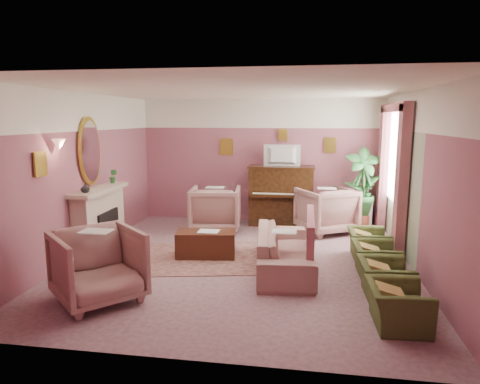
# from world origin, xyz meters

# --- Properties ---
(floor) EXTENTS (5.50, 6.00, 0.01)m
(floor) POSITION_xyz_m (0.00, 0.00, 0.00)
(floor) COLOR gray
(floor) RESTS_ON ground
(ceiling) EXTENTS (5.50, 6.00, 0.01)m
(ceiling) POSITION_xyz_m (0.00, 0.00, 2.80)
(ceiling) COLOR white
(ceiling) RESTS_ON wall_back
(wall_back) EXTENTS (5.50, 0.02, 2.80)m
(wall_back) POSITION_xyz_m (0.00, 3.00, 1.40)
(wall_back) COLOR #7D4D62
(wall_back) RESTS_ON floor
(wall_front) EXTENTS (5.50, 0.02, 2.80)m
(wall_front) POSITION_xyz_m (0.00, -3.00, 1.40)
(wall_front) COLOR #7D4D62
(wall_front) RESTS_ON floor
(wall_left) EXTENTS (0.02, 6.00, 2.80)m
(wall_left) POSITION_xyz_m (-2.75, 0.00, 1.40)
(wall_left) COLOR #7D4D62
(wall_left) RESTS_ON floor
(wall_right) EXTENTS (0.02, 6.00, 2.80)m
(wall_right) POSITION_xyz_m (2.75, 0.00, 1.40)
(wall_right) COLOR #7D4D62
(wall_right) RESTS_ON floor
(picture_rail_band) EXTENTS (5.50, 0.01, 0.65)m
(picture_rail_band) POSITION_xyz_m (0.00, 2.99, 2.47)
(picture_rail_band) COLOR white
(picture_rail_band) RESTS_ON wall_back
(stripe_panel) EXTENTS (0.01, 3.00, 2.15)m
(stripe_panel) POSITION_xyz_m (2.73, 1.30, 1.07)
(stripe_panel) COLOR #ABB593
(stripe_panel) RESTS_ON wall_right
(fireplace_surround) EXTENTS (0.30, 1.40, 1.10)m
(fireplace_surround) POSITION_xyz_m (-2.59, 0.20, 0.55)
(fireplace_surround) COLOR #C7B29A
(fireplace_surround) RESTS_ON floor
(fireplace_inset) EXTENTS (0.18, 0.72, 0.68)m
(fireplace_inset) POSITION_xyz_m (-2.49, 0.20, 0.40)
(fireplace_inset) COLOR black
(fireplace_inset) RESTS_ON floor
(fire_ember) EXTENTS (0.06, 0.54, 0.10)m
(fire_ember) POSITION_xyz_m (-2.45, 0.20, 0.22)
(fire_ember) COLOR #ED5008
(fire_ember) RESTS_ON floor
(mantel_shelf) EXTENTS (0.40, 1.55, 0.07)m
(mantel_shelf) POSITION_xyz_m (-2.56, 0.20, 1.12)
(mantel_shelf) COLOR #C7B29A
(mantel_shelf) RESTS_ON fireplace_surround
(hearth) EXTENTS (0.55, 1.50, 0.02)m
(hearth) POSITION_xyz_m (-2.39, 0.20, 0.01)
(hearth) COLOR #C7B29A
(hearth) RESTS_ON floor
(mirror_frame) EXTENTS (0.04, 0.72, 1.20)m
(mirror_frame) POSITION_xyz_m (-2.70, 0.20, 1.80)
(mirror_frame) COLOR #B49630
(mirror_frame) RESTS_ON wall_left
(mirror_glass) EXTENTS (0.01, 0.60, 1.06)m
(mirror_glass) POSITION_xyz_m (-2.67, 0.20, 1.80)
(mirror_glass) COLOR white
(mirror_glass) RESTS_ON wall_left
(sconce_shade) EXTENTS (0.20, 0.20, 0.16)m
(sconce_shade) POSITION_xyz_m (-2.62, -0.85, 1.98)
(sconce_shade) COLOR #FFBD91
(sconce_shade) RESTS_ON wall_left
(piano) EXTENTS (1.40, 0.60, 1.30)m
(piano) POSITION_xyz_m (0.50, 2.68, 0.65)
(piano) COLOR black
(piano) RESTS_ON floor
(piano_keyshelf) EXTENTS (1.30, 0.12, 0.06)m
(piano_keyshelf) POSITION_xyz_m (0.50, 2.33, 0.72)
(piano_keyshelf) COLOR black
(piano_keyshelf) RESTS_ON piano
(piano_keys) EXTENTS (1.20, 0.08, 0.02)m
(piano_keys) POSITION_xyz_m (0.50, 2.33, 0.76)
(piano_keys) COLOR white
(piano_keys) RESTS_ON piano
(piano_top) EXTENTS (1.45, 0.65, 0.04)m
(piano_top) POSITION_xyz_m (0.50, 2.68, 1.31)
(piano_top) COLOR black
(piano_top) RESTS_ON piano
(television) EXTENTS (0.80, 0.12, 0.48)m
(television) POSITION_xyz_m (0.50, 2.63, 1.60)
(television) COLOR black
(television) RESTS_ON piano
(print_back_left) EXTENTS (0.30, 0.03, 0.38)m
(print_back_left) POSITION_xyz_m (-0.80, 2.96, 1.72)
(print_back_left) COLOR #B49630
(print_back_left) RESTS_ON wall_back
(print_back_right) EXTENTS (0.26, 0.03, 0.34)m
(print_back_right) POSITION_xyz_m (1.55, 2.96, 1.78)
(print_back_right) COLOR #B49630
(print_back_right) RESTS_ON wall_back
(print_back_mid) EXTENTS (0.22, 0.03, 0.26)m
(print_back_mid) POSITION_xyz_m (0.50, 2.96, 2.00)
(print_back_mid) COLOR #B49630
(print_back_mid) RESTS_ON wall_back
(print_left_wall) EXTENTS (0.03, 0.28, 0.36)m
(print_left_wall) POSITION_xyz_m (-2.71, -1.20, 1.72)
(print_left_wall) COLOR #B49630
(print_left_wall) RESTS_ON wall_left
(window_blind) EXTENTS (0.03, 1.40, 1.80)m
(window_blind) POSITION_xyz_m (2.70, 1.55, 1.70)
(window_blind) COLOR silver
(window_blind) RESTS_ON wall_right
(curtain_left) EXTENTS (0.16, 0.34, 2.60)m
(curtain_left) POSITION_xyz_m (2.62, 0.63, 1.30)
(curtain_left) COLOR #9E545D
(curtain_left) RESTS_ON floor
(curtain_right) EXTENTS (0.16, 0.34, 2.60)m
(curtain_right) POSITION_xyz_m (2.62, 2.47, 1.30)
(curtain_right) COLOR #9E545D
(curtain_right) RESTS_ON floor
(pelmet) EXTENTS (0.16, 2.20, 0.16)m
(pelmet) POSITION_xyz_m (2.62, 1.55, 2.56)
(pelmet) COLOR #9E545D
(pelmet) RESTS_ON wall_right
(mantel_plant) EXTENTS (0.16, 0.16, 0.28)m
(mantel_plant) POSITION_xyz_m (-2.55, 0.75, 1.29)
(mantel_plant) COLOR #327E38
(mantel_plant) RESTS_ON mantel_shelf
(mantel_vase) EXTENTS (0.16, 0.16, 0.16)m
(mantel_vase) POSITION_xyz_m (-2.55, -0.30, 1.23)
(mantel_vase) COLOR white
(mantel_vase) RESTS_ON mantel_shelf
(area_rug) EXTENTS (2.80, 2.25, 0.01)m
(area_rug) POSITION_xyz_m (-0.58, 0.13, 0.01)
(area_rug) COLOR #8D5C55
(area_rug) RESTS_ON floor
(coffee_table) EXTENTS (1.06, 0.63, 0.45)m
(coffee_table) POSITION_xyz_m (-0.64, 0.18, 0.23)
(coffee_table) COLOR #421F12
(coffee_table) RESTS_ON floor
(table_paper) EXTENTS (0.35, 0.28, 0.01)m
(table_paper) POSITION_xyz_m (-0.59, 0.18, 0.46)
(table_paper) COLOR white
(table_paper) RESTS_ON coffee_table
(sofa) EXTENTS (0.71, 2.13, 0.86)m
(sofa) POSITION_xyz_m (0.73, -0.23, 0.43)
(sofa) COLOR #A87C75
(sofa) RESTS_ON floor
(sofa_throw) EXTENTS (0.11, 1.61, 0.59)m
(sofa_throw) POSITION_xyz_m (1.13, -0.23, 0.60)
(sofa_throw) COLOR #9E545D
(sofa_throw) RESTS_ON sofa
(floral_armchair_left) EXTENTS (1.01, 1.01, 1.05)m
(floral_armchair_left) POSITION_xyz_m (-0.84, 1.88, 0.53)
(floral_armchair_left) COLOR #A87C75
(floral_armchair_left) RESTS_ON floor
(floral_armchair_right) EXTENTS (1.01, 1.01, 1.05)m
(floral_armchair_right) POSITION_xyz_m (1.47, 2.12, 0.53)
(floral_armchair_right) COLOR #A87C75
(floral_armchair_right) RESTS_ON floor
(floral_armchair_front) EXTENTS (1.01, 1.01, 1.05)m
(floral_armchair_front) POSITION_xyz_m (-1.59, -1.81, 0.53)
(floral_armchair_front) COLOR #A87C75
(floral_armchair_front) RESTS_ON floor
(olive_chair_a) EXTENTS (0.53, 0.76, 0.65)m
(olive_chair_a) POSITION_xyz_m (2.12, -1.93, 0.33)
(olive_chair_a) COLOR #435224
(olive_chair_a) RESTS_ON floor
(olive_chair_b) EXTENTS (0.53, 0.76, 0.65)m
(olive_chair_b) POSITION_xyz_m (2.12, -1.11, 0.33)
(olive_chair_b) COLOR #435224
(olive_chair_b) RESTS_ON floor
(olive_chair_c) EXTENTS (0.53, 0.76, 0.65)m
(olive_chair_c) POSITION_xyz_m (2.12, -0.29, 0.33)
(olive_chair_c) COLOR #435224
(olive_chair_c) RESTS_ON floor
(olive_chair_d) EXTENTS (0.53, 0.76, 0.65)m
(olive_chair_d) POSITION_xyz_m (2.12, 0.53, 0.33)
(olive_chair_d) COLOR #435224
(olive_chair_d) RESTS_ON floor
(side_table) EXTENTS (0.52, 0.52, 0.70)m
(side_table) POSITION_xyz_m (2.22, 2.58, 0.35)
(side_table) COLOR silver
(side_table) RESTS_ON floor
(side_plant_big) EXTENTS (0.30, 0.30, 0.34)m
(side_plant_big) POSITION_xyz_m (2.22, 2.58, 0.87)
(side_plant_big) COLOR #327E38
(side_plant_big) RESTS_ON side_table
(side_plant_small) EXTENTS (0.16, 0.16, 0.28)m
(side_plant_small) POSITION_xyz_m (2.34, 2.48, 0.84)
(side_plant_small) COLOR #327E38
(side_plant_small) RESTS_ON side_table
(palm_pot) EXTENTS (0.34, 0.34, 0.34)m
(palm_pot) POSITION_xyz_m (2.23, 2.43, 0.17)
(palm_pot) COLOR brown
(palm_pot) RESTS_ON floor
(palm_plant) EXTENTS (0.76, 0.76, 1.44)m
(palm_plant) POSITION_xyz_m (2.23, 2.43, 1.06)
(palm_plant) COLOR #327E38
(palm_plant) RESTS_ON palm_pot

